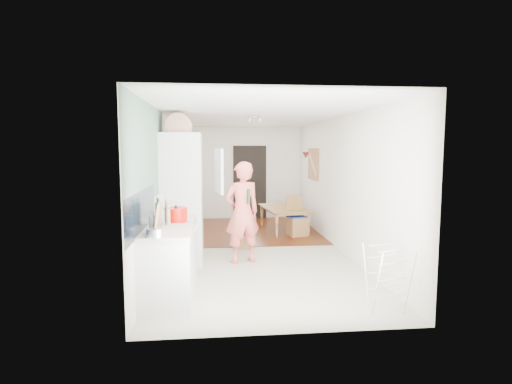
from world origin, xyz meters
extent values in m
cube|color=#BDB69E|center=(0.00, 0.00, 0.00)|extent=(3.20, 7.00, 0.01)
cube|color=#602710|center=(0.00, 1.85, 0.01)|extent=(3.20, 3.30, 0.01)
cube|color=slate|center=(-1.59, -2.00, 1.85)|extent=(0.02, 3.00, 1.30)
cube|color=black|center=(-1.59, -2.55, 1.15)|extent=(0.02, 1.90, 0.50)
cube|color=black|center=(0.20, 3.48, 1.00)|extent=(0.90, 0.04, 2.00)
cube|color=silver|center=(-1.30, -2.55, 0.43)|extent=(0.60, 0.90, 0.86)
cube|color=beige|center=(-1.30, -2.55, 0.89)|extent=(0.62, 0.92, 0.06)
cube|color=silver|center=(-1.30, -1.80, 0.44)|extent=(0.60, 0.60, 0.88)
cube|color=silver|center=(-1.30, -1.80, 0.90)|extent=(0.60, 0.60, 0.04)
cube|color=silver|center=(-1.27, -0.78, 1.07)|extent=(0.66, 0.66, 2.15)
cube|color=silver|center=(-0.66, -1.08, 1.55)|extent=(0.14, 0.56, 0.70)
cube|color=white|center=(-0.96, -0.78, 1.55)|extent=(0.02, 0.52, 0.66)
cube|color=tan|center=(1.58, 1.90, 1.55)|extent=(0.03, 0.90, 0.70)
cube|color=#AC843E|center=(1.57, 1.90, 1.55)|extent=(0.00, 0.94, 0.74)
cone|color=maroon|center=(1.54, 2.55, 1.75)|extent=(0.18, 0.18, 0.16)
imported|color=#EC655A|center=(-0.28, -0.82, 1.00)|extent=(0.85, 0.70, 2.00)
imported|color=#AC843E|center=(0.88, 1.71, 0.23)|extent=(0.89, 1.41, 0.47)
cube|color=gray|center=(-0.20, 0.13, 0.50)|extent=(0.52, 0.52, 0.19)
cylinder|color=red|center=(-1.25, -1.93, 1.01)|extent=(0.35, 0.35, 0.18)
cylinder|color=silver|center=(-1.38, -2.93, 0.97)|extent=(0.24, 0.24, 0.10)
cylinder|color=#193C1B|center=(-0.18, -0.92, 1.13)|extent=(0.05, 0.05, 0.25)
cylinder|color=#193C1B|center=(-1.42, -2.34, 1.06)|extent=(0.08, 0.08, 0.29)
cylinder|color=#193C1B|center=(-1.46, -2.16, 1.06)|extent=(0.08, 0.08, 0.28)
cylinder|color=beige|center=(-1.44, -2.71, 1.02)|extent=(0.10, 0.10, 0.21)
cylinder|color=tan|center=(-1.32, -2.19, 1.02)|extent=(0.06, 0.06, 0.21)
cylinder|color=tan|center=(-1.35, -2.02, 1.04)|extent=(0.07, 0.07, 0.24)
camera|label=1|loc=(-0.69, -7.36, 1.88)|focal=28.00mm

